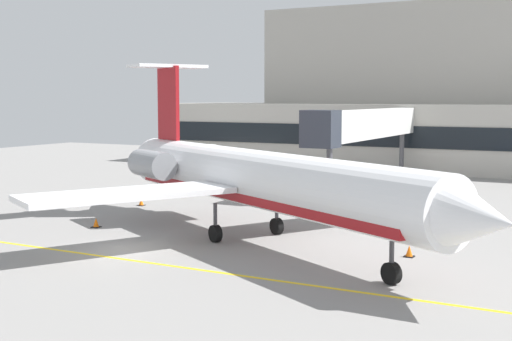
{
  "coord_description": "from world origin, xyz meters",
  "views": [
    {
      "loc": [
        21.67,
        -26.54,
        7.48
      ],
      "look_at": [
        1.49,
        10.76,
        3.0
      ],
      "focal_mm": 49.03,
      "sensor_mm": 36.0,
      "label": 1
    }
  ],
  "objects_px": {
    "pushback_tractor": "(175,179)",
    "fuel_tank": "(192,155)",
    "baggage_tug": "(425,188)",
    "regional_jet": "(254,179)"
  },
  "relations": [
    {
      "from": "baggage_tug",
      "to": "fuel_tank",
      "type": "relative_size",
      "value": 0.45
    },
    {
      "from": "baggage_tug",
      "to": "pushback_tractor",
      "type": "relative_size",
      "value": 0.98
    },
    {
      "from": "regional_jet",
      "to": "fuel_tank",
      "type": "distance_m",
      "value": 36.97
    },
    {
      "from": "pushback_tractor",
      "to": "fuel_tank",
      "type": "bearing_deg",
      "value": 119.07
    },
    {
      "from": "baggage_tug",
      "to": "pushback_tractor",
      "type": "xyz_separation_m",
      "value": [
        -18.68,
        -4.77,
        0.08
      ]
    },
    {
      "from": "regional_jet",
      "to": "baggage_tug",
      "type": "bearing_deg",
      "value": 77.63
    },
    {
      "from": "pushback_tractor",
      "to": "fuel_tank",
      "type": "distance_m",
      "value": 17.3
    },
    {
      "from": "pushback_tractor",
      "to": "fuel_tank",
      "type": "relative_size",
      "value": 0.46
    },
    {
      "from": "baggage_tug",
      "to": "fuel_tank",
      "type": "distance_m",
      "value": 29.0
    },
    {
      "from": "baggage_tug",
      "to": "fuel_tank",
      "type": "xyz_separation_m",
      "value": [
        -27.08,
        10.35,
        0.62
      ]
    }
  ]
}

